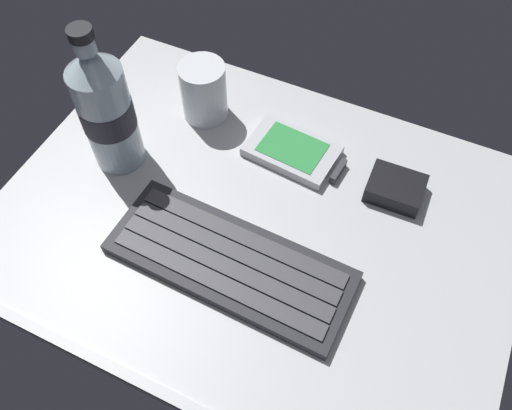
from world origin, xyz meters
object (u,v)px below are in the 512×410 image
handheld_device (296,152)px  juice_cup (204,93)px  water_bottle (106,109)px  keyboard (231,262)px  charger_block (395,188)px

handheld_device → juice_cup: bearing=173.0°
handheld_device → water_bottle: size_ratio=0.64×
keyboard → juice_cup: juice_cup is taller
juice_cup → keyboard: bearing=-54.9°
water_bottle → charger_block: 37.50cm
charger_block → keyboard: bearing=-128.3°
juice_cup → charger_block: (28.75, -2.31, -2.71)cm
handheld_device → water_bottle: water_bottle is taller
handheld_device → juice_cup: (-14.90, 1.83, 3.18)cm
handheld_device → water_bottle: 25.21cm
keyboard → juice_cup: size_ratio=3.45×
water_bottle → keyboard: bearing=-21.9°
keyboard → water_bottle: bearing=158.1°
keyboard → handheld_device: size_ratio=2.21×
handheld_device → water_bottle: (-21.51, -10.21, 8.28)cm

